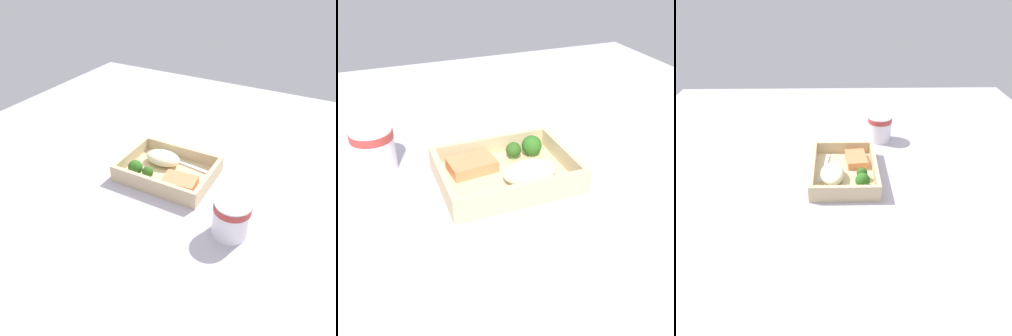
{
  "view_description": "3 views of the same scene",
  "coord_description": "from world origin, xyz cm",
  "views": [
    {
      "loc": [
        -36.54,
        67.64,
        56.26
      ],
      "look_at": [
        0.0,
        0.0,
        2.7
      ],
      "focal_mm": 35.0,
      "sensor_mm": 36.0,
      "label": 1
    },
    {
      "loc": [
        -23.16,
        -60.15,
        43.63
      ],
      "look_at": [
        0.0,
        0.0,
        2.7
      ],
      "focal_mm": 42.0,
      "sensor_mm": 36.0,
      "label": 2
    },
    {
      "loc": [
        82.83,
        -1.61,
        55.69
      ],
      "look_at": [
        0.0,
        0.0,
        2.7
      ],
      "focal_mm": 35.0,
      "sensor_mm": 36.0,
      "label": 3
    }
  ],
  "objects": [
    {
      "name": "mashed_potatoes",
      "position": [
        3.57,
        -3.45,
        3.08
      ],
      "size": [
        10.71,
        7.02,
        3.76
      ],
      "primitive_type": "ellipsoid",
      "color": "beige",
      "rests_on": "takeout_tray"
    },
    {
      "name": "ground_plane",
      "position": [
        0.0,
        0.0,
        -1.0
      ],
      "size": [
        160.0,
        160.0,
        2.0
      ],
      "primitive_type": "cube",
      "color": "#B2ADBB"
    },
    {
      "name": "takeout_tray",
      "position": [
        0.0,
        0.0,
        0.6
      ],
      "size": [
        26.17,
        19.66,
        1.2
      ],
      "primitive_type": "cube",
      "color": "#D0B88C",
      "rests_on": "ground_plane"
    },
    {
      "name": "paper_cup",
      "position": [
        -23.32,
        13.16,
        5.13
      ],
      "size": [
        8.54,
        8.54,
        9.18
      ],
      "color": "white",
      "rests_on": "ground_plane"
    },
    {
      "name": "broccoli_floret_1",
      "position": [
        7.75,
        5.1,
        3.46
      ],
      "size": [
        4.24,
        4.24,
        4.45
      ],
      "color": "#83A166",
      "rests_on": "takeout_tray"
    },
    {
      "name": "broccoli_floret_2",
      "position": [
        3.66,
        5.16,
        3.21
      ],
      "size": [
        3.21,
        3.21,
        3.69
      ],
      "color": "#73A15D",
      "rests_on": "takeout_tray"
    },
    {
      "name": "tray_rim",
      "position": [
        0.0,
        0.0,
        3.06
      ],
      "size": [
        26.17,
        19.66,
        3.72
      ],
      "color": "#D0B88C",
      "rests_on": "takeout_tray"
    },
    {
      "name": "fork",
      "position": [
        -1.17,
        -6.07,
        1.42
      ],
      "size": [
        15.88,
        3.73,
        0.44
      ],
      "color": "silver",
      "rests_on": "takeout_tray"
    },
    {
      "name": "salmon_fillet",
      "position": [
        -5.73,
        3.92,
        2.38
      ],
      "size": [
        9.63,
        7.01,
        2.36
      ],
      "primitive_type": "cube",
      "rotation": [
        0.0,
        0.0,
        0.1
      ],
      "color": "#EA8753",
      "rests_on": "takeout_tray"
    }
  ]
}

